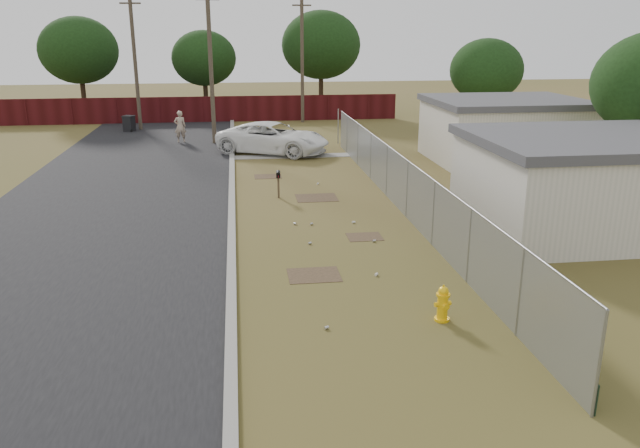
{
  "coord_description": "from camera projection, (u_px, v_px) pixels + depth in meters",
  "views": [
    {
      "loc": [
        -2.71,
        -20.46,
        6.3
      ],
      "look_at": [
        -0.49,
        -3.93,
        1.1
      ],
      "focal_mm": 35.0,
      "sensor_mm": 36.0,
      "label": 1
    }
  ],
  "objects": [
    {
      "name": "privacy_fence",
      "position": [
        189.0,
        110.0,
        44.21
      ],
      "size": [
        30.0,
        0.12,
        1.8
      ],
      "primitive_type": "cube",
      "color": "#3F0D10",
      "rests_on": "ground"
    },
    {
      "name": "houses",
      "position": [
        545.0,
        152.0,
        25.31
      ],
      "size": [
        9.3,
        17.24,
        3.1
      ],
      "color": "beige",
      "rests_on": "ground"
    },
    {
      "name": "scattered_litter",
      "position": [
        332.0,
        236.0,
        19.86
      ],
      "size": [
        2.43,
        13.49,
        0.07
      ],
      "color": "silver",
      "rests_on": "ground"
    },
    {
      "name": "trash_bin",
      "position": [
        129.0,
        123.0,
        40.34
      ],
      "size": [
        0.85,
        0.92,
        1.02
      ],
      "color": "black",
      "rests_on": "ground"
    },
    {
      "name": "utility_poles",
      "position": [
        218.0,
        57.0,
        39.27
      ],
      "size": [
        12.6,
        8.24,
        9.0
      ],
      "color": "#4E4234",
      "rests_on": "ground"
    },
    {
      "name": "mailbox",
      "position": [
        278.0,
        177.0,
        24.24
      ],
      "size": [
        0.19,
        0.47,
        1.07
      ],
      "color": "brown",
      "rests_on": "ground"
    },
    {
      "name": "ground",
      "position": [
        319.0,
        220.0,
        21.58
      ],
      "size": [
        120.0,
        120.0,
        0.0
      ],
      "primitive_type": "plane",
      "color": "brown",
      "rests_on": "ground"
    },
    {
      "name": "fire_hydrant",
      "position": [
        443.0,
        304.0,
        14.03
      ],
      "size": [
        0.4,
        0.41,
        0.86
      ],
      "color": "yellow",
      "rests_on": "ground"
    },
    {
      "name": "chainlink_fence",
      "position": [
        400.0,
        188.0,
        22.71
      ],
      "size": [
        0.1,
        27.06,
        2.02
      ],
      "color": "gray",
      "rests_on": "ground"
    },
    {
      "name": "street",
      "position": [
        149.0,
        175.0,
        28.34
      ],
      "size": [
        15.1,
        60.0,
        0.12
      ],
      "color": "black",
      "rests_on": "ground"
    },
    {
      "name": "pedestrian",
      "position": [
        180.0,
        127.0,
        36.27
      ],
      "size": [
        0.74,
        0.56,
        1.85
      ],
      "primitive_type": "imported",
      "rotation": [
        0.0,
        0.0,
        3.33
      ],
      "color": "tan",
      "rests_on": "ground"
    },
    {
      "name": "horizon_trees",
      "position": [
        286.0,
        56.0,
        42.6
      ],
      "size": [
        33.32,
        31.94,
        7.78
      ],
      "color": "#382919",
      "rests_on": "ground"
    },
    {
      "name": "pickup_truck",
      "position": [
        273.0,
        138.0,
        33.06
      ],
      "size": [
        6.51,
        5.16,
        1.64
      ],
      "primitive_type": "imported",
      "rotation": [
        0.0,
        0.0,
        1.09
      ],
      "color": "white",
      "rests_on": "ground"
    }
  ]
}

